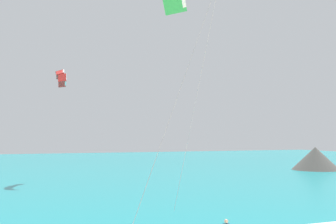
# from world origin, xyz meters

# --- Properties ---
(sea) EXTENTS (200.00, 120.00, 0.20)m
(sea) POSITION_xyz_m (0.00, 71.75, 0.10)
(sea) COLOR teal
(sea) RESTS_ON ground
(kite_distant) EXTENTS (1.74, 5.93, 2.14)m
(kite_distant) POSITION_xyz_m (-9.86, 46.41, 14.47)
(kite_distant) COLOR red
(headland_right) EXTENTS (11.26, 10.78, 4.29)m
(headland_right) POSITION_xyz_m (35.52, 48.98, 1.85)
(headland_right) COLOR #56514C
(headland_right) RESTS_ON ground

